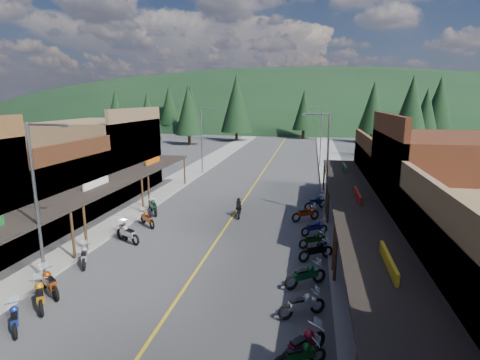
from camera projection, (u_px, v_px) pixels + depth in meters
The scene contains 44 objects.
ground at pixel (212, 247), 23.33m from camera, with size 220.00×220.00×0.00m, color #38383A.
centerline at pixel (258, 180), 42.52m from camera, with size 0.15×90.00×0.01m, color gold.
sidewalk_west at pixel (185, 176), 44.09m from camera, with size 3.40×94.00×0.15m, color gray.
sidewalk_east at pixel (336, 182), 40.93m from camera, with size 3.40×94.00×0.15m, color gray.
shop_west_2 at pixel (33, 191), 26.92m from camera, with size 10.90×9.00×6.20m.
shop_west_3 at pixel (103, 157), 35.93m from camera, with size 10.90×10.20×8.20m.
shop_east_2 at pixel (449, 196), 21.70m from camera, with size 10.90×9.00×8.20m.
shop_east_3 at pixel (407, 178), 31.13m from camera, with size 10.90×10.20×6.20m.
streetlight_0 at pixel (38, 197), 17.88m from camera, with size 2.16×0.18×8.00m.
streetlight_1 at pixel (203, 138), 44.75m from camera, with size 2.16×0.18×8.00m.
streetlight_2 at pixel (326, 159), 28.79m from camera, with size 2.16×0.18×8.00m.
streetlight_3 at pixel (320, 133), 49.90m from camera, with size 2.16×0.18×8.00m.
ridge_hill at pixel (297, 121), 152.89m from camera, with size 310.00×140.00×60.00m, color black.
pine_0 at pixel (116, 109), 88.71m from camera, with size 5.04×5.04×11.00m.
pine_1 at pixel (191, 106), 93.32m from camera, with size 5.88×5.88×12.50m.
pine_2 at pixel (236, 103), 79.10m from camera, with size 6.72×6.72×14.00m.
pine_3 at pixel (304, 110), 84.56m from camera, with size 5.04×5.04×11.00m.
pine_4 at pixel (373, 107), 76.09m from camera, with size 5.88×5.88×12.50m.
pine_5 at pixel (439, 103), 84.54m from camera, with size 6.72×6.72×14.00m.
pine_7 at pixel (169, 105), 100.53m from camera, with size 5.88×5.88×12.50m.
pine_8 at pixel (148, 117), 64.44m from camera, with size 4.48×4.48×10.00m.
pine_9 at pixel (426, 115), 60.79m from camera, with size 4.93×4.93×10.80m.
pine_10 at pixel (188, 110), 73.13m from camera, with size 5.38×5.38×11.60m.
pine_11 at pixel (411, 111), 54.62m from camera, with size 5.82×5.82×12.40m.
bike_west_3 at pixel (15, 317), 14.88m from camera, with size 0.65×1.94×1.11m, color navy, non-canonical shape.
bike_west_4 at pixel (40, 294), 16.45m from camera, with size 0.75×2.25×1.29m, color #C4790E, non-canonical shape.
bike_west_5 at pixel (49, 282), 17.54m from camera, with size 0.76×2.29×1.31m, color #98380A, non-canonical shape.
bike_west_6 at pixel (84, 255), 20.69m from camera, with size 0.69×2.07×1.18m, color #A5A4AA, non-canonical shape.
bike_west_7 at pixel (128, 233), 23.93m from camera, with size 0.76×2.27×1.29m, color #A9A8AE, non-canonical shape.
bike_west_8 at pixel (123, 228), 24.88m from camera, with size 0.71×2.12×1.21m, color maroon, non-canonical shape.
bike_west_9 at pixel (147, 218), 26.96m from camera, with size 0.72×2.17×1.24m, color #B4410C, non-canonical shape.
bike_west_10 at pixel (154, 206), 29.83m from camera, with size 0.76×2.29×1.31m, color #0D4125, non-canonical shape.
bike_east_3 at pixel (300, 354), 12.75m from camera, with size 0.64×1.92×1.10m, color #0A3611, non-canonical shape.
bike_east_4 at pixel (303, 343), 13.15m from camera, with size 0.75×2.25×1.29m, color maroon, non-canonical shape.
bike_east_5 at pixel (302, 304), 15.76m from camera, with size 0.71×2.13×1.22m, color #949599, non-canonical shape.
bike_east_6 at pixel (306, 274), 18.29m from camera, with size 0.77×2.30×1.31m, color #0D4423, non-canonical shape.
bike_east_7 at pixel (316, 250), 21.30m from camera, with size 0.74×2.23×1.28m, color black, non-canonical shape.
bike_east_8 at pixel (313, 239), 23.14m from camera, with size 0.64×1.93×1.10m, color #0B3911, non-canonical shape.
bike_east_9 at pixel (314, 227), 25.21m from camera, with size 0.67×2.00×1.14m, color navy, non-canonical shape.
bike_east_10 at pixel (306, 213), 28.10m from camera, with size 0.76×2.28×1.30m, color #9F330B, non-canonical shape.
bike_east_11 at pixel (315, 202), 31.00m from camera, with size 0.77×2.30×1.31m, color navy, non-canonical shape.
rider_on_bike at pixel (239, 209), 29.22m from camera, with size 1.00×2.12×1.56m.
pedestrian_east_a at pixel (354, 248), 20.69m from camera, with size 0.61×0.40×1.67m, color #2C2030.
pedestrian_east_b at pixel (338, 200), 29.82m from camera, with size 0.94×0.54×1.93m, color brown.
Camera 1 is at (5.77, -21.19, 9.08)m, focal length 28.00 mm.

